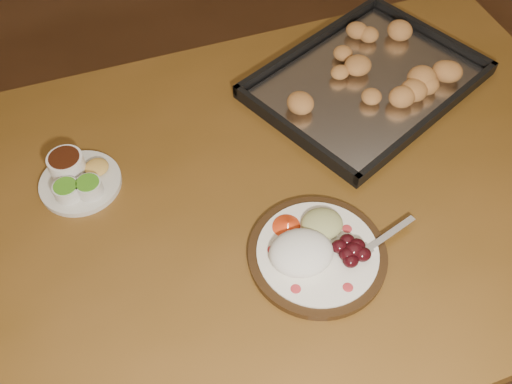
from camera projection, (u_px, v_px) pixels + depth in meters
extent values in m
plane|color=brown|center=(321.00, 295.00, 1.77)|extent=(4.00, 4.00, 0.00)
cube|color=brown|center=(246.00, 205.00, 1.07)|extent=(1.61, 1.10, 0.04)
cylinder|color=#462C15|center=(418.00, 121.00, 1.73)|extent=(0.07, 0.07, 0.71)
cylinder|color=black|center=(317.00, 255.00, 0.98)|extent=(0.24, 0.24, 0.01)
cylinder|color=white|center=(318.00, 252.00, 0.97)|extent=(0.21, 0.21, 0.01)
ellipsoid|color=#BF2E34|center=(296.00, 289.00, 0.92)|extent=(0.02, 0.02, 0.00)
ellipsoid|color=#BF2E34|center=(348.00, 287.00, 0.93)|extent=(0.02, 0.02, 0.00)
ellipsoid|color=#BF2E34|center=(347.00, 229.00, 1.00)|extent=(0.02, 0.02, 0.00)
ellipsoid|color=#BF2E34|center=(272.00, 250.00, 0.97)|extent=(0.02, 0.02, 0.00)
ellipsoid|color=white|center=(301.00, 253.00, 0.95)|extent=(0.11, 0.10, 0.05)
ellipsoid|color=#410912|center=(347.00, 254.00, 0.95)|extent=(0.03, 0.03, 0.02)
ellipsoid|color=#410912|center=(356.00, 246.00, 0.96)|extent=(0.03, 0.03, 0.02)
ellipsoid|color=#410912|center=(347.00, 241.00, 0.97)|extent=(0.03, 0.03, 0.02)
ellipsoid|color=#410912|center=(363.00, 254.00, 0.95)|extent=(0.03, 0.03, 0.02)
ellipsoid|color=#410912|center=(339.00, 246.00, 0.96)|extent=(0.03, 0.03, 0.02)
ellipsoid|color=#410912|center=(354.00, 250.00, 0.95)|extent=(0.03, 0.03, 0.02)
ellipsoid|color=#410912|center=(351.00, 261.00, 0.94)|extent=(0.03, 0.03, 0.02)
ellipsoid|color=tan|center=(322.00, 224.00, 0.99)|extent=(0.08, 0.07, 0.03)
cone|color=#F13F15|center=(288.00, 225.00, 0.99)|extent=(0.07, 0.07, 0.02)
cube|color=silver|center=(390.00, 234.00, 0.99)|extent=(0.11, 0.06, 0.00)
cube|color=silver|center=(364.00, 252.00, 0.96)|extent=(0.04, 0.03, 0.00)
cylinder|color=silver|center=(358.00, 261.00, 0.95)|extent=(0.02, 0.01, 0.00)
cylinder|color=silver|center=(356.00, 259.00, 0.95)|extent=(0.02, 0.01, 0.00)
cylinder|color=silver|center=(354.00, 257.00, 0.96)|extent=(0.02, 0.01, 0.00)
cylinder|color=silver|center=(352.00, 255.00, 0.96)|extent=(0.02, 0.01, 0.00)
cylinder|color=beige|center=(81.00, 183.00, 1.07)|extent=(0.15, 0.15, 0.01)
cylinder|color=silver|center=(67.00, 191.00, 1.04)|extent=(0.05, 0.05, 0.03)
cylinder|color=#438D1C|center=(65.00, 186.00, 1.02)|extent=(0.04, 0.04, 0.00)
cylinder|color=silver|center=(89.00, 188.00, 1.04)|extent=(0.05, 0.05, 0.03)
cylinder|color=#438D1C|center=(88.00, 183.00, 1.03)|extent=(0.04, 0.04, 0.00)
cylinder|color=white|center=(67.00, 164.00, 1.07)|extent=(0.07, 0.07, 0.04)
cylinder|color=#331409|center=(64.00, 158.00, 1.05)|extent=(0.06, 0.06, 0.00)
ellipsoid|color=gold|center=(97.00, 167.00, 1.08)|extent=(0.05, 0.05, 0.02)
cube|color=black|center=(366.00, 84.00, 1.24)|extent=(0.58, 0.54, 0.01)
cube|color=black|center=(311.00, 43.00, 1.30)|extent=(0.41, 0.26, 0.02)
cube|color=black|center=(431.00, 119.00, 1.16)|extent=(0.41, 0.26, 0.02)
cube|color=black|center=(430.00, 33.00, 1.32)|extent=(0.19, 0.30, 0.02)
cube|color=black|center=(294.00, 132.00, 1.13)|extent=(0.19, 0.30, 0.02)
cube|color=silver|center=(367.00, 82.00, 1.24)|extent=(0.54, 0.50, 0.00)
ellipsoid|color=#C18243|center=(385.00, 62.00, 1.24)|extent=(0.05, 0.05, 0.04)
ellipsoid|color=#C18243|center=(389.00, 45.00, 1.28)|extent=(0.07, 0.07, 0.04)
ellipsoid|color=#C18243|center=(354.00, 47.00, 1.28)|extent=(0.07, 0.07, 0.04)
ellipsoid|color=#C18243|center=(358.00, 55.00, 1.26)|extent=(0.06, 0.06, 0.04)
ellipsoid|color=#C18243|center=(331.00, 60.00, 1.25)|extent=(0.06, 0.06, 0.04)
ellipsoid|color=#C18243|center=(345.00, 75.00, 1.22)|extent=(0.07, 0.07, 0.04)
ellipsoid|color=#C18243|center=(322.00, 92.00, 1.19)|extent=(0.07, 0.07, 0.04)
ellipsoid|color=#C18243|center=(343.00, 92.00, 1.19)|extent=(0.05, 0.05, 0.04)
ellipsoid|color=#C18243|center=(336.00, 111.00, 1.15)|extent=(0.07, 0.07, 0.04)
ellipsoid|color=#C18243|center=(374.00, 105.00, 1.16)|extent=(0.07, 0.07, 0.04)
ellipsoid|color=#C18243|center=(379.00, 87.00, 1.20)|extent=(0.06, 0.06, 0.04)
ellipsoid|color=#C18243|center=(403.00, 85.00, 1.20)|extent=(0.06, 0.06, 0.04)
ellipsoid|color=#C18243|center=(413.00, 82.00, 1.21)|extent=(0.07, 0.07, 0.04)
ellipsoid|color=#C18243|center=(415.00, 53.00, 1.26)|extent=(0.07, 0.07, 0.04)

